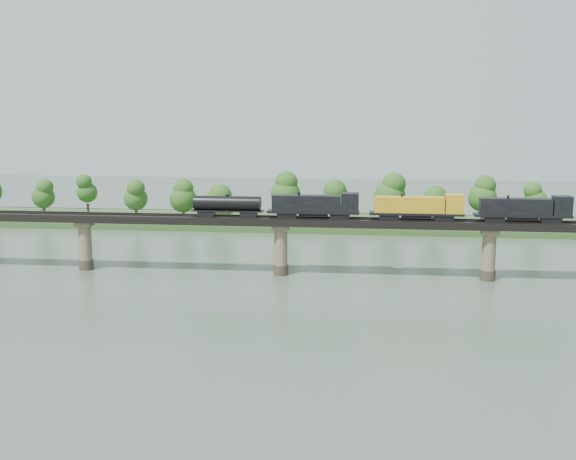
# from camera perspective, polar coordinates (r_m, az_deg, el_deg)

# --- Properties ---
(ground) EXTENTS (400.00, 400.00, 0.00)m
(ground) POSITION_cam_1_polar(r_m,az_deg,el_deg) (114.52, -2.37, -7.15)
(ground) COLOR #3B4B3C
(ground) RESTS_ON ground
(far_bank) EXTENTS (300.00, 24.00, 1.60)m
(far_bank) POSITION_cam_1_polar(r_m,az_deg,el_deg) (196.53, 1.35, 0.56)
(far_bank) COLOR #2B4D1E
(far_bank) RESTS_ON ground
(bridge) EXTENTS (236.00, 30.00, 11.50)m
(bridge) POSITION_cam_1_polar(r_m,az_deg,el_deg) (141.91, -0.57, -1.39)
(bridge) COLOR #473A2D
(bridge) RESTS_ON ground
(bridge_superstructure) EXTENTS (220.00, 4.90, 0.75)m
(bridge_superstructure) POSITION_cam_1_polar(r_m,az_deg,el_deg) (140.74, -0.57, 1.13)
(bridge_superstructure) COLOR black
(bridge_superstructure) RESTS_ON bridge
(far_treeline) EXTENTS (289.06, 17.54, 13.60)m
(far_treeline) POSITION_cam_1_polar(r_m,az_deg,el_deg) (191.78, -1.20, 2.74)
(far_treeline) COLOR #382619
(far_treeline) RESTS_ON far_bank
(freight_train) EXTENTS (72.40, 2.82, 4.98)m
(freight_train) POSITION_cam_1_polar(r_m,az_deg,el_deg) (139.46, 7.48, 1.82)
(freight_train) COLOR black
(freight_train) RESTS_ON bridge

